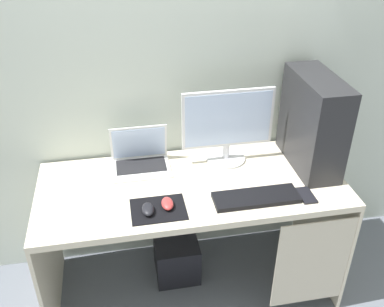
% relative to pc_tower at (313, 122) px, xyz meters
% --- Properties ---
extents(ground_plane, '(8.00, 8.00, 0.00)m').
position_rel_pc_tower_xyz_m(ground_plane, '(-0.66, -0.08, -0.99)').
color(ground_plane, slate).
extents(wall_back, '(4.00, 0.05, 2.60)m').
position_rel_pc_tower_xyz_m(wall_back, '(-0.65, 0.30, 0.31)').
color(wall_back, beige).
rests_on(wall_back, ground_plane).
extents(desk, '(1.57, 0.67, 0.74)m').
position_rel_pc_tower_xyz_m(desk, '(-0.64, -0.09, -0.39)').
color(desk, beige).
rests_on(desk, ground_plane).
extents(pc_tower, '(0.19, 0.47, 0.50)m').
position_rel_pc_tower_xyz_m(pc_tower, '(0.00, 0.00, 0.00)').
color(pc_tower, '#232326').
rests_on(pc_tower, desk).
extents(monitor, '(0.49, 0.22, 0.42)m').
position_rel_pc_tower_xyz_m(monitor, '(-0.43, 0.11, -0.04)').
color(monitor, silver).
rests_on(monitor, desk).
extents(laptop, '(0.31, 0.23, 0.22)m').
position_rel_pc_tower_xyz_m(laptop, '(-0.90, 0.13, -0.21)').
color(laptop, white).
rests_on(laptop, desk).
extents(keyboard, '(0.42, 0.14, 0.02)m').
position_rel_pc_tower_xyz_m(keyboard, '(-0.37, -0.27, -0.24)').
color(keyboard, black).
rests_on(keyboard, desk).
extents(mousepad, '(0.26, 0.20, 0.00)m').
position_rel_pc_tower_xyz_m(mousepad, '(-0.85, -0.26, -0.25)').
color(mousepad, black).
rests_on(mousepad, desk).
extents(mouse_left, '(0.06, 0.10, 0.03)m').
position_rel_pc_tower_xyz_m(mouse_left, '(-0.81, -0.25, -0.23)').
color(mouse_left, '#B23333').
rests_on(mouse_left, mousepad).
extents(mouse_right, '(0.06, 0.10, 0.03)m').
position_rel_pc_tower_xyz_m(mouse_right, '(-0.90, -0.27, -0.23)').
color(mouse_right, black).
rests_on(mouse_right, mousepad).
extents(cell_phone, '(0.07, 0.13, 0.01)m').
position_rel_pc_tower_xyz_m(cell_phone, '(-0.12, -0.29, -0.25)').
color(cell_phone, black).
rests_on(cell_phone, desk).
extents(subwoofer, '(0.25, 0.25, 0.25)m').
position_rel_pc_tower_xyz_m(subwoofer, '(-0.73, 0.02, -0.86)').
color(subwoofer, black).
rests_on(subwoofer, ground_plane).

